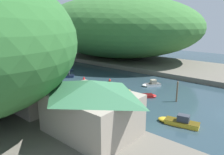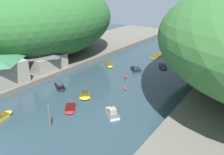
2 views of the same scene
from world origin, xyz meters
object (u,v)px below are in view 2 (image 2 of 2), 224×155
Objects in this scene: boat_small_dinghy at (70,109)px; boat_navy_launch at (135,69)px; boathouse_shed at (45,58)px; boat_moored_right at (85,95)px; boat_open_rowboat at (60,87)px; boat_near_quay at (163,67)px; boat_far_upstream at (109,65)px; boat_yellow_tender at (158,55)px; boat_white_cruiser at (112,112)px; channel_buoy_near at (125,88)px; channel_buoy_far at (126,77)px; boat_cabin_cruiser at (187,65)px.

boat_small_dinghy is 0.80× the size of boat_navy_launch.
boat_small_dinghy is at bearing -27.30° from boathouse_shed.
boat_moored_right reaches higher than boat_open_rowboat.
boat_near_quay is 1.09× the size of boat_far_upstream.
boat_near_quay is 0.74× the size of boat_yellow_tender.
boat_white_cruiser is at bearing 164.38° from boat_small_dinghy.
channel_buoy_near is at bearing 8.56° from boathouse_shed.
channel_buoy_far is at bearing 25.46° from boathouse_shed.
boathouse_shed reaches higher than boat_far_upstream.
channel_buoy_near is (4.89, -25.70, 0.06)m from boat_yellow_tender.
boat_navy_launch is (7.25, 18.28, 0.13)m from boat_open_rowboat.
channel_buoy_far is (17.46, 8.31, -3.42)m from boathouse_shed.
boat_yellow_tender is 20.58m from channel_buoy_far.
boat_cabin_cruiser is 0.51× the size of boat_yellow_tender.
boat_cabin_cruiser reaches higher than boat_near_quay.
boat_yellow_tender reaches higher than boat_near_quay.
boathouse_shed is 22.14m from boat_navy_launch.
channel_buoy_far is (0.82, -5.90, -0.01)m from boat_navy_launch.
boat_yellow_tender is at bearing 94.59° from channel_buoy_far.
boat_far_upstream is at bearing 54.47° from boathouse_shed.
boathouse_shed is 1.43× the size of boat_yellow_tender.
boat_moored_right is at bearing -116.92° from boat_small_dinghy.
boathouse_shed is at bearing -115.81° from boat_yellow_tender.
channel_buoy_near is (-0.80, -16.84, 0.11)m from boat_near_quay.
boat_white_cruiser is at bearing -13.96° from boathouse_shed.
boathouse_shed is at bearing 12.29° from boat_near_quay.
boat_cabin_cruiser is 18.33m from channel_buoy_far.
boat_yellow_tender reaches higher than boat_small_dinghy.
boat_open_rowboat is at bearing -57.93° from boat_cabin_cruiser.
boat_moored_right is at bearing -137.79° from boat_navy_launch.
boathouse_shed reaches higher than boat_near_quay.
boat_navy_launch is at bearing 40.50° from boathouse_shed.
boat_yellow_tender is (-5.69, 8.86, 0.05)m from boat_near_quay.
channel_buoy_far is (0.02, 17.31, 0.17)m from boat_small_dinghy.
channel_buoy_near is at bearing 56.03° from boat_white_cruiser.
boat_cabin_cruiser is 0.72× the size of boat_navy_launch.
boat_open_rowboat is 1.09× the size of boat_white_cruiser.
boat_moored_right is 1.23× the size of boat_cabin_cruiser.
channel_buoy_far is at bearing 121.99° from channel_buoy_near.
boat_far_upstream is 4.24× the size of channel_buoy_far.
channel_buoy_far reaches higher than boat_yellow_tender.
channel_buoy_near is (11.32, 7.19, 0.05)m from boat_open_rowboat.
boat_moored_right is at bearing 112.01° from boat_white_cruiser.
boat_open_rowboat is at bearing -72.42° from boat_small_dinghy.
boat_near_quay is 14.10m from boat_far_upstream.
boat_moored_right is 18.25m from boat_far_upstream.
boat_yellow_tender is 1.51× the size of boat_white_cruiser.
boat_white_cruiser reaches higher than boat_small_dinghy.
boat_yellow_tender is at bearing -161.24° from boat_open_rowboat.
boat_far_upstream is at bearing 139.28° from channel_buoy_near.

